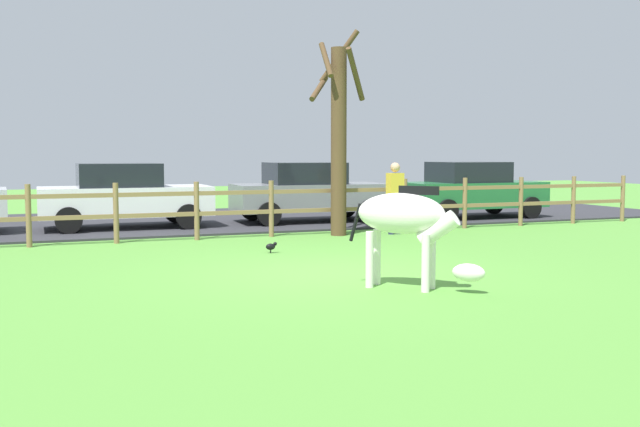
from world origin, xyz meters
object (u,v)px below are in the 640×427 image
(bare_tree, at_px, (338,133))
(crow_on_grass, at_px, (271,246))
(zebra, at_px, (407,221))
(parked_car_white, at_px, (124,195))
(parked_car_grey, at_px, (308,192))
(visitor_near_fence, at_px, (395,195))
(parked_car_green, at_px, (471,189))

(bare_tree, xyz_separation_m, crow_on_grass, (-2.32, -2.29, -2.17))
(zebra, relative_size, crow_on_grass, 7.14)
(bare_tree, bearing_deg, crow_on_grass, -135.46)
(parked_car_white, height_order, parked_car_grey, same)
(zebra, distance_m, visitor_near_fence, 6.81)
(crow_on_grass, relative_size, visitor_near_fence, 0.13)
(zebra, xyz_separation_m, parked_car_grey, (2.06, 9.25, -0.08))
(bare_tree, bearing_deg, zebra, -104.87)
(parked_car_green, bearing_deg, crow_on_grass, -147.97)
(crow_on_grass, relative_size, parked_car_green, 0.05)
(bare_tree, distance_m, crow_on_grass, 3.91)
(parked_car_green, relative_size, parked_car_grey, 0.99)
(bare_tree, xyz_separation_m, visitor_near_fence, (1.30, -0.26, -1.39))
(crow_on_grass, bearing_deg, parked_car_green, 32.03)
(crow_on_grass, bearing_deg, parked_car_white, 111.24)
(crow_on_grass, distance_m, parked_car_grey, 5.86)
(zebra, bearing_deg, parked_car_grey, 77.47)
(parked_car_white, bearing_deg, bare_tree, -34.08)
(bare_tree, distance_m, visitor_near_fence, 1.92)
(parked_car_green, distance_m, parked_car_grey, 4.70)
(parked_car_green, bearing_deg, visitor_near_fence, -145.40)
(parked_car_green, height_order, parked_car_grey, same)
(parked_car_grey, distance_m, visitor_near_fence, 3.27)
(bare_tree, height_order, parked_car_grey, bare_tree)
(parked_car_green, distance_m, parked_car_white, 9.40)
(visitor_near_fence, bearing_deg, crow_on_grass, -150.78)
(parked_car_green, bearing_deg, zebra, -127.70)
(bare_tree, xyz_separation_m, zebra, (-1.69, -6.38, -1.37))
(bare_tree, height_order, parked_car_green, bare_tree)
(zebra, xyz_separation_m, parked_car_green, (6.72, 8.69, -0.08))
(crow_on_grass, xyz_separation_m, parked_car_white, (-2.03, 5.23, 0.72))
(bare_tree, xyz_separation_m, parked_car_white, (-4.36, 2.95, -1.45))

